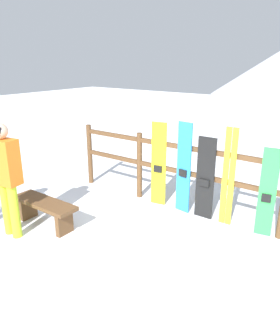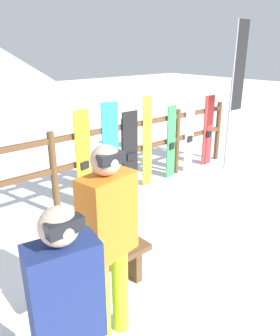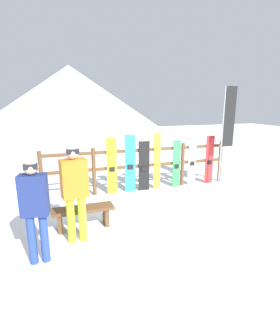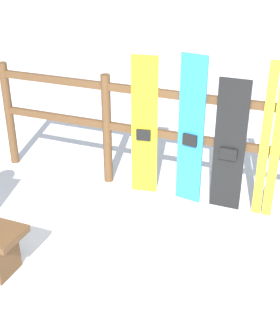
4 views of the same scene
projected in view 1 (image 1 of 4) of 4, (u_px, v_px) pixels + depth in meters
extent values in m
plane|color=white|center=(130.00, 271.00, 4.11)|extent=(40.00, 40.00, 0.00)
cylinder|color=brown|center=(90.00, 154.00, 6.85)|extent=(0.10, 0.10, 1.25)
cylinder|color=brown|center=(139.00, 166.00, 6.13)|extent=(0.10, 0.10, 1.25)
cylinder|color=brown|center=(202.00, 180.00, 5.41)|extent=(0.10, 0.10, 1.25)
cube|color=brown|center=(202.00, 177.00, 5.39)|extent=(5.16, 0.05, 0.08)
cube|color=brown|center=(204.00, 151.00, 5.25)|extent=(5.16, 0.05, 0.08)
cube|color=brown|center=(44.00, 203.00, 5.12)|extent=(1.18, 0.36, 0.06)
cube|color=brown|center=(28.00, 208.00, 5.43)|extent=(0.08, 0.29, 0.36)
cube|color=brown|center=(64.00, 223.00, 4.94)|extent=(0.08, 0.29, 0.36)
cylinder|color=#B7D826|center=(7.00, 208.00, 4.89)|extent=(0.14, 0.14, 0.83)
cylinder|color=#B7D826|center=(14.00, 211.00, 4.78)|extent=(0.14, 0.14, 0.83)
cube|color=orange|center=(4.00, 162.00, 4.60)|extent=(0.46, 0.30, 0.66)
sphere|color=#D8B293|center=(0.00, 131.00, 4.46)|extent=(0.22, 0.22, 0.22)
cube|color=yellow|center=(159.00, 164.00, 5.79)|extent=(0.28, 0.07, 1.51)
cube|color=black|center=(158.00, 169.00, 5.79)|extent=(0.15, 0.06, 0.12)
cube|color=#288CE0|center=(184.00, 168.00, 5.50)|extent=(0.28, 0.07, 1.57)
cube|color=black|center=(183.00, 173.00, 5.50)|extent=(0.15, 0.05, 0.12)
cube|color=black|center=(205.00, 179.00, 5.30)|extent=(0.31, 0.03, 1.38)
cube|color=black|center=(204.00, 183.00, 5.30)|extent=(0.17, 0.03, 0.12)
cube|color=yellow|center=(225.00, 177.00, 5.09)|extent=(0.09, 0.02, 1.58)
cube|color=yellow|center=(232.00, 178.00, 5.03)|extent=(0.09, 0.02, 1.58)
cube|color=green|center=(267.00, 193.00, 4.76)|extent=(0.24, 0.06, 1.36)
cube|color=black|center=(266.00, 198.00, 4.76)|extent=(0.14, 0.05, 0.12)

